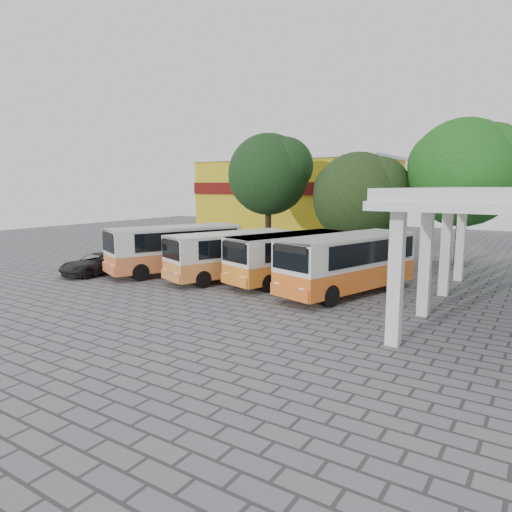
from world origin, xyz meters
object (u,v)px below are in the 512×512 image
Objects in this scene: parked_car at (97,264)px; bus_centre_left at (231,253)px; bus_far_left at (175,246)px; bus_centre_right at (289,255)px; bus_far_right at (348,260)px.

bus_centre_left is at bearing 24.69° from parked_car.
bus_far_left is 4.07m from bus_centre_left.
bus_centre_right reaches higher than bus_centre_left.
bus_centre_right is at bearing -174.17° from bus_far_right.
bus_centre_left is at bearing -145.26° from bus_centre_right.
bus_centre_right is 0.93× the size of bus_far_right.
bus_far_right is (7.14, 0.32, 0.14)m from bus_centre_left.
bus_far_right is (3.79, -0.71, 0.13)m from bus_centre_right.
parked_car is at bearing -120.53° from bus_far_left.
parked_car is at bearing -150.51° from bus_far_right.
bus_far_left is 11.21m from bus_far_right.
bus_far_left is 7.53m from bus_centre_right.
bus_centre_left is 3.51m from bus_centre_right.
bus_centre_left is 1.76× the size of parked_car.
bus_centre_right is at bearing 34.64° from bus_far_left.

